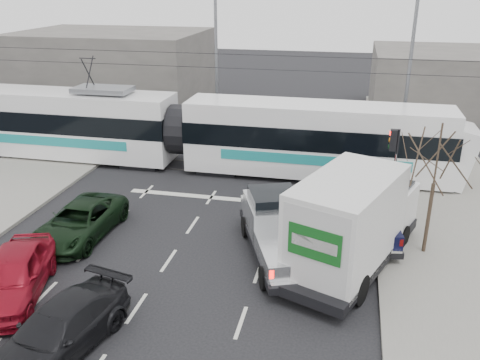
% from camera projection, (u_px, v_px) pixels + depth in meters
% --- Properties ---
extents(ground, '(120.00, 120.00, 0.00)m').
position_uv_depth(ground, '(213.00, 266.00, 18.53)').
color(ground, black).
rests_on(ground, ground).
extents(sidewalk_right, '(6.00, 60.00, 0.15)m').
position_uv_depth(sidewalk_right, '(476.00, 294.00, 16.72)').
color(sidewalk_right, gray).
rests_on(sidewalk_right, ground).
extents(rails, '(60.00, 1.60, 0.03)m').
position_uv_depth(rails, '(261.00, 171.00, 27.60)').
color(rails, '#33302D').
rests_on(rails, ground).
extents(building_left, '(14.00, 10.00, 6.00)m').
position_uv_depth(building_left, '(114.00, 70.00, 40.17)').
color(building_left, slate).
rests_on(building_left, ground).
extents(building_right, '(12.00, 10.00, 5.00)m').
position_uv_depth(building_right, '(457.00, 85.00, 37.03)').
color(building_right, slate).
rests_on(building_right, ground).
extents(bare_tree, '(2.40, 2.40, 5.00)m').
position_uv_depth(bare_tree, '(437.00, 160.00, 17.90)').
color(bare_tree, '#47382B').
rests_on(bare_tree, ground).
extents(traffic_signal, '(0.44, 0.44, 3.60)m').
position_uv_depth(traffic_signal, '(394.00, 151.00, 22.14)').
color(traffic_signal, black).
rests_on(traffic_signal, ground).
extents(street_lamp_near, '(2.38, 0.25, 9.00)m').
position_uv_depth(street_lamp_near, '(406.00, 69.00, 27.91)').
color(street_lamp_near, slate).
rests_on(street_lamp_near, ground).
extents(street_lamp_far, '(2.38, 0.25, 9.00)m').
position_uv_depth(street_lamp_far, '(213.00, 58.00, 32.00)').
color(street_lamp_far, slate).
rests_on(street_lamp_far, ground).
extents(catenary, '(60.00, 0.20, 7.00)m').
position_uv_depth(catenary, '(262.00, 101.00, 26.18)').
color(catenary, black).
rests_on(catenary, ground).
extents(tram, '(28.24, 2.96, 5.76)m').
position_uv_depth(tram, '(180.00, 131.00, 27.68)').
color(tram, white).
rests_on(tram, ground).
extents(silver_pickup, '(4.07, 6.36, 2.19)m').
position_uv_depth(silver_pickup, '(278.00, 227.00, 19.01)').
color(silver_pickup, black).
rests_on(silver_pickup, ground).
extents(box_truck, '(5.05, 7.73, 3.66)m').
position_uv_depth(box_truck, '(353.00, 222.00, 17.80)').
color(box_truck, black).
rests_on(box_truck, ground).
extents(navy_pickup, '(2.51, 4.97, 2.00)m').
position_uv_depth(navy_pickup, '(367.00, 213.00, 20.44)').
color(navy_pickup, black).
rests_on(navy_pickup, ground).
extents(green_car, '(2.35, 4.95, 1.36)m').
position_uv_depth(green_car, '(80.00, 221.00, 20.38)').
color(green_car, black).
rests_on(green_car, ground).
extents(red_car, '(3.22, 5.05, 1.60)m').
position_uv_depth(red_car, '(13.00, 275.00, 16.46)').
color(red_car, maroon).
rests_on(red_car, ground).
extents(dark_car, '(2.92, 5.07, 1.38)m').
position_uv_depth(dark_car, '(59.00, 331.00, 14.03)').
color(dark_car, black).
rests_on(dark_car, ground).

